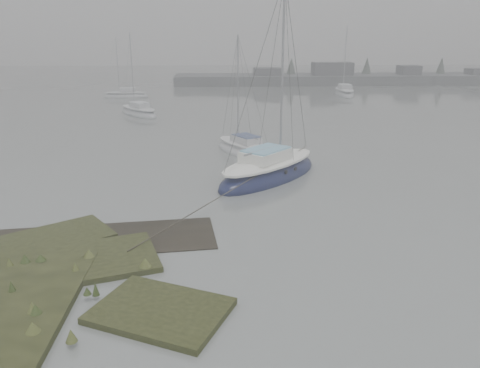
# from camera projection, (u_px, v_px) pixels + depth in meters

# --- Properties ---
(ground) EXTENTS (160.00, 160.00, 0.00)m
(ground) POSITION_uv_depth(u_px,v_px,m) (193.00, 120.00, 41.74)
(ground) COLOR slate
(ground) RESTS_ON ground
(far_shoreline) EXTENTS (60.00, 8.00, 4.15)m
(far_shoreline) POSITION_uv_depth(u_px,v_px,m) (373.00, 78.00, 73.15)
(far_shoreline) COLOR #4C4F51
(far_shoreline) RESTS_ON ground
(sailboat_main) EXTENTS (7.02, 7.31, 10.77)m
(sailboat_main) POSITION_uv_depth(u_px,v_px,m) (269.00, 172.00, 24.74)
(sailboat_main) COLOR #0F1439
(sailboat_main) RESTS_ON ground
(sailboat_white) EXTENTS (4.42, 5.73, 7.87)m
(sailboat_white) POSITION_uv_depth(u_px,v_px,m) (244.00, 150.00, 29.98)
(sailboat_white) COLOR silver
(sailboat_white) RESTS_ON ground
(sailboat_far_a) EXTENTS (4.99, 5.69, 8.09)m
(sailboat_far_a) POSITION_uv_depth(u_px,v_px,m) (139.00, 112.00, 44.33)
(sailboat_far_a) COLOR #A0A5AA
(sailboat_far_a) RESTS_ON ground
(sailboat_far_b) EXTENTS (2.57, 6.58, 9.11)m
(sailboat_far_b) POSITION_uv_depth(u_px,v_px,m) (344.00, 93.00, 58.84)
(sailboat_far_b) COLOR #A7ADB1
(sailboat_far_b) RESTS_ON ground
(sailboat_far_c) EXTENTS (5.40, 1.83, 7.60)m
(sailboat_far_c) POSITION_uv_depth(u_px,v_px,m) (126.00, 96.00, 56.60)
(sailboat_far_c) COLOR #A6AAAF
(sailboat_far_c) RESTS_ON ground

